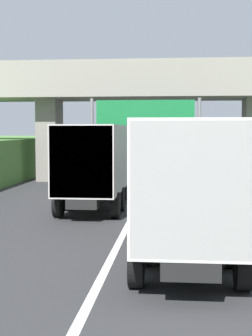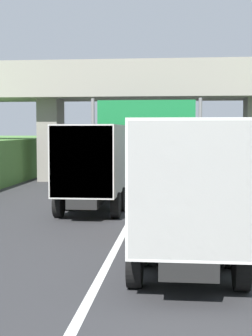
{
  "view_description": "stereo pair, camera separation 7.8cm",
  "coord_description": "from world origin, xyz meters",
  "px_view_note": "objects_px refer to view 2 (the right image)",
  "views": [
    {
      "loc": [
        1.58,
        3.08,
        3.2
      ],
      "look_at": [
        0.0,
        19.32,
        2.0
      ],
      "focal_mm": 53.74,
      "sensor_mm": 36.0,
      "label": 1
    },
    {
      "loc": [
        1.65,
        3.09,
        3.2
      ],
      "look_at": [
        0.0,
        19.32,
        2.0
      ],
      "focal_mm": 53.74,
      "sensor_mm": 36.0,
      "label": 2
    }
  ],
  "objects_px": {
    "truck_orange": "(186,183)",
    "truck_red": "(97,162)",
    "car_green": "(147,152)",
    "truck_yellow": "(212,144)",
    "overhead_highway_sign": "(146,123)"
  },
  "relations": [
    {
      "from": "truck_orange",
      "to": "truck_red",
      "type": "distance_m",
      "value": 8.81
    },
    {
      "from": "truck_orange",
      "to": "truck_yellow",
      "type": "height_order",
      "value": "same"
    },
    {
      "from": "overhead_highway_sign",
      "to": "car_green",
      "type": "bearing_deg",
      "value": 93.39
    },
    {
      "from": "truck_orange",
      "to": "truck_red",
      "type": "relative_size",
      "value": 1.0
    },
    {
      "from": "overhead_highway_sign",
      "to": "truck_orange",
      "type": "xyz_separation_m",
      "value": [
        1.88,
        -14.34,
        -1.67
      ]
    },
    {
      "from": "overhead_highway_sign",
      "to": "truck_red",
      "type": "distance_m",
      "value": 6.69
    },
    {
      "from": "truck_red",
      "to": "car_green",
      "type": "distance_m",
      "value": 36.1
    },
    {
      "from": "car_green",
      "to": "truck_red",
      "type": "bearing_deg",
      "value": -89.8
    },
    {
      "from": "truck_yellow",
      "to": "car_green",
      "type": "relative_size",
      "value": 1.78
    },
    {
      "from": "truck_orange",
      "to": "car_green",
      "type": "bearing_deg",
      "value": 94.72
    },
    {
      "from": "truck_red",
      "to": "truck_orange",
      "type": "bearing_deg",
      "value": -66.44
    },
    {
      "from": "truck_orange",
      "to": "truck_red",
      "type": "xyz_separation_m",
      "value": [
        -3.52,
        8.07,
        0.0
      ]
    },
    {
      "from": "truck_yellow",
      "to": "truck_orange",
      "type": "bearing_deg",
      "value": -94.87
    },
    {
      "from": "truck_orange",
      "to": "truck_red",
      "type": "height_order",
      "value": "same"
    },
    {
      "from": "overhead_highway_sign",
      "to": "truck_yellow",
      "type": "relative_size",
      "value": 0.81
    }
  ]
}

